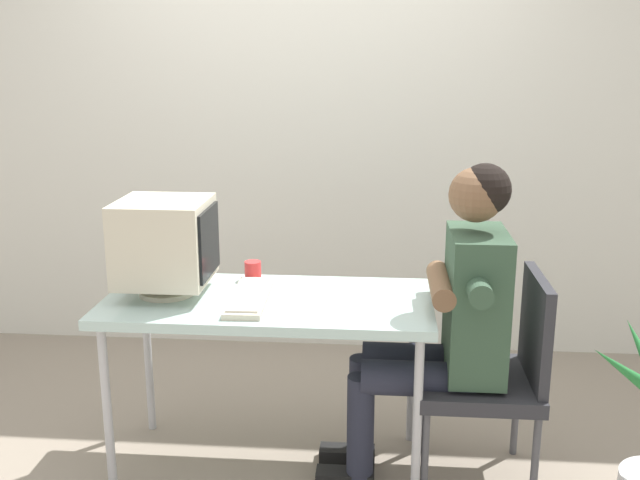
# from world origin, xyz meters

# --- Properties ---
(ground_plane) EXTENTS (12.00, 12.00, 0.00)m
(ground_plane) POSITION_xyz_m (0.00, 0.00, 0.00)
(ground_plane) COLOR gray
(wall_back) EXTENTS (8.00, 0.10, 3.00)m
(wall_back) POSITION_xyz_m (0.30, 1.40, 1.50)
(wall_back) COLOR silver
(wall_back) RESTS_ON ground_plane
(desk) EXTENTS (1.33, 0.64, 0.76)m
(desk) POSITION_xyz_m (0.00, 0.00, 0.70)
(desk) COLOR #B7B7BC
(desk) RESTS_ON ground_plane
(crt_monitor) EXTENTS (0.37, 0.36, 0.40)m
(crt_monitor) POSITION_xyz_m (-0.42, 0.01, 0.98)
(crt_monitor) COLOR beige
(crt_monitor) RESTS_ON desk
(keyboard) EXTENTS (0.16, 0.47, 0.03)m
(keyboard) POSITION_xyz_m (-0.07, -0.03, 0.77)
(keyboard) COLOR beige
(keyboard) RESTS_ON desk
(office_chair) EXTENTS (0.48, 0.48, 0.89)m
(office_chair) POSITION_xyz_m (0.92, -0.04, 0.50)
(office_chair) COLOR #4C4C51
(office_chair) RESTS_ON ground_plane
(person_seated) EXTENTS (0.73, 0.58, 1.33)m
(person_seated) POSITION_xyz_m (0.73, -0.04, 0.73)
(person_seated) COLOR #334C38
(person_seated) RESTS_ON ground_plane
(desk_mug) EXTENTS (0.07, 0.08, 0.09)m
(desk_mug) POSITION_xyz_m (-0.10, 0.24, 0.80)
(desk_mug) COLOR red
(desk_mug) RESTS_ON desk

